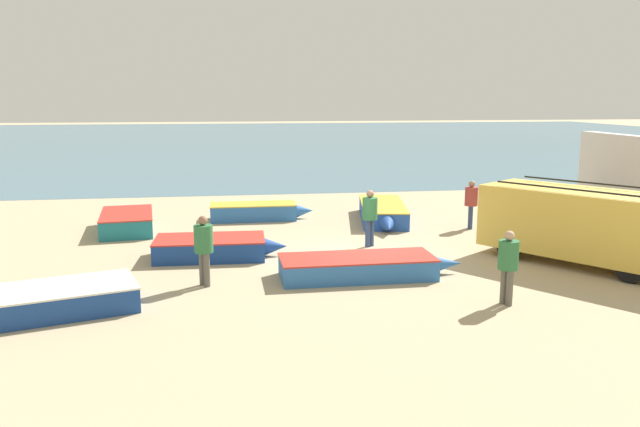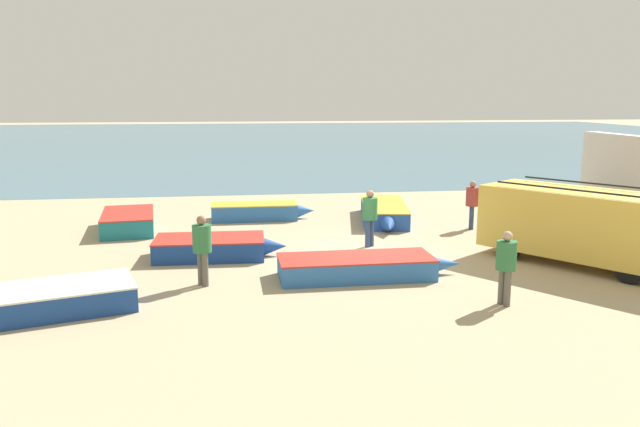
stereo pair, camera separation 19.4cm
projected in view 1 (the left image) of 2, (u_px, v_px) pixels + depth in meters
ground_plane at (362, 256)px, 18.13m from camera, size 200.00×200.00×0.00m
sea_water at (261, 139)px, 68.67m from camera, size 120.00×80.00×0.01m
parked_van at (583, 223)px, 17.13m from camera, size 4.79×5.55×2.20m
fishing_rowboat_0 at (535, 214)px, 23.30m from camera, size 3.24×4.23×0.50m
fishing_rowboat_1 at (363, 267)px, 16.00m from camera, size 4.81×1.54×0.55m
fishing_rowboat_2 at (127, 221)px, 21.61m from camera, size 2.07×3.92×0.65m
fishing_rowboat_3 at (21, 304)px, 13.09m from camera, size 5.40×2.95×0.56m
fishing_rowboat_4 at (383, 212)px, 23.26m from camera, size 2.28×5.20×0.64m
fishing_rowboat_5 at (214, 248)px, 17.97m from camera, size 3.82×1.76×0.58m
fishing_rowboat_6 at (257, 212)px, 23.51m from camera, size 3.88×1.27×0.62m
fisherman_0 at (508, 261)px, 13.77m from camera, size 0.44×0.44×1.69m
fisherman_1 at (204, 244)px, 15.13m from camera, size 0.46×0.46×1.75m
fisherman_2 at (370, 213)px, 19.16m from camera, size 0.46×0.46×1.76m
fisherman_3 at (471, 200)px, 21.76m from camera, size 0.45×0.45×1.70m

